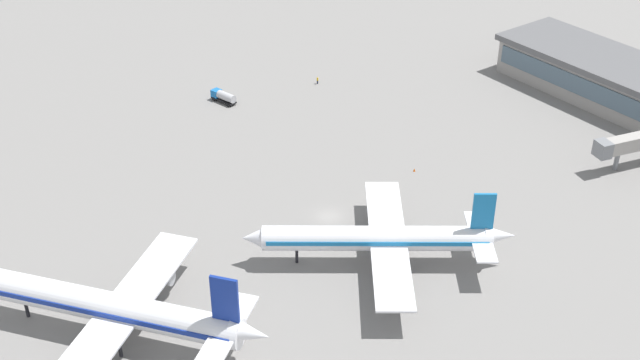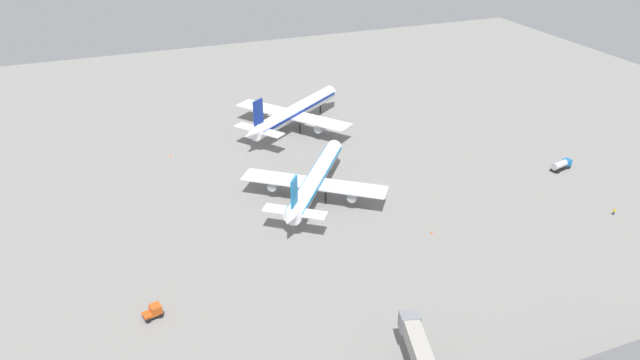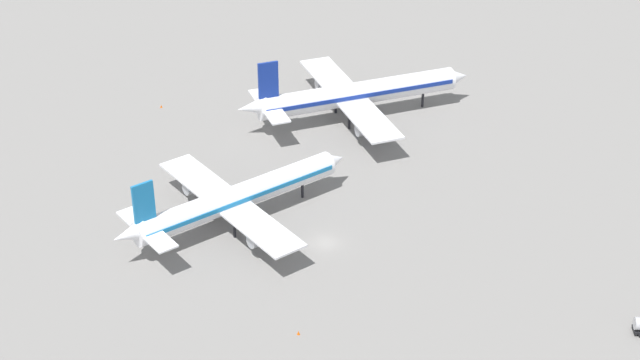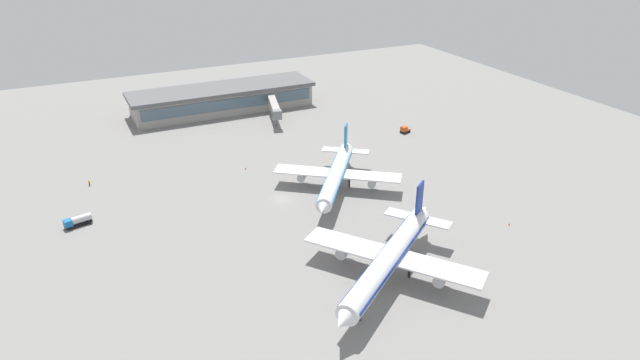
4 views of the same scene
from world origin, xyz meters
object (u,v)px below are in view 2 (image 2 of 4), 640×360
object	(u,v)px
baggage_tug	(154,311)
safety_cone_mid_apron	(432,232)
airplane_at_gate	(315,179)
fuel_truck	(561,165)
airplane_taxiing	(295,112)
safety_cone_near_gate	(171,155)
ground_crew_worker	(614,211)

from	to	relation	value
baggage_tug	safety_cone_mid_apron	xyz separation A→B (m)	(58.87, 5.23, -0.86)
baggage_tug	airplane_at_gate	bearing A→B (deg)	21.82
fuel_truck	safety_cone_mid_apron	world-z (taller)	fuel_truck
airplane_at_gate	safety_cone_mid_apron	xyz separation A→B (m)	(17.77, -23.70, -4.47)
airplane_taxiing	fuel_truck	world-z (taller)	airplane_taxiing
baggage_tug	safety_cone_near_gate	size ratio (longest dim) A/B	5.92
airplane_taxiing	fuel_truck	bearing A→B (deg)	-79.24
baggage_tug	safety_cone_mid_apron	bearing A→B (deg)	-8.25
safety_cone_near_gate	safety_cone_mid_apron	distance (m)	74.96
airplane_taxiing	ground_crew_worker	bearing A→B (deg)	-91.82
ground_crew_worker	safety_cone_mid_apron	world-z (taller)	ground_crew_worker
safety_cone_near_gate	ground_crew_worker	bearing A→B (deg)	-37.02
baggage_tug	safety_cone_near_gate	bearing A→B (deg)	65.86
airplane_taxiing	baggage_tug	xyz separation A→B (m)	(-50.25, -70.10, -4.09)
airplane_taxiing	baggage_tug	bearing A→B (deg)	-162.25
baggage_tug	safety_cone_mid_apron	distance (m)	59.10
airplane_taxiing	fuel_truck	xyz separation A→B (m)	(55.52, -51.10, -3.86)
fuel_truck	baggage_tug	xyz separation A→B (m)	(-105.77, -19.00, -0.23)
airplane_at_gate	ground_crew_worker	bearing A→B (deg)	-81.34
airplane_taxiing	ground_crew_worker	xyz separation A→B (m)	(50.92, -73.28, -4.40)
airplane_taxiing	fuel_truck	distance (m)	75.56
ground_crew_worker	safety_cone_mid_apron	size ratio (longest dim) A/B	2.78
airplane_at_gate	baggage_tug	size ratio (longest dim) A/B	10.31
fuel_truck	ground_crew_worker	distance (m)	22.66
ground_crew_worker	baggage_tug	bearing A→B (deg)	97.93
airplane_at_gate	fuel_truck	bearing A→B (deg)	-61.95
safety_cone_mid_apron	airplane_at_gate	bearing A→B (deg)	126.86
ground_crew_worker	safety_cone_mid_apron	xyz separation A→B (m)	(-42.30, 8.40, -0.55)
baggage_tug	safety_cone_near_gate	xyz separation A→B (m)	(12.21, 63.90, -0.86)
ground_crew_worker	safety_cone_near_gate	xyz separation A→B (m)	(-88.95, 67.08, -0.55)
safety_cone_near_gate	airplane_taxiing	bearing A→B (deg)	9.26
fuel_truck	ground_crew_worker	xyz separation A→B (m)	(-4.60, -22.18, -0.54)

